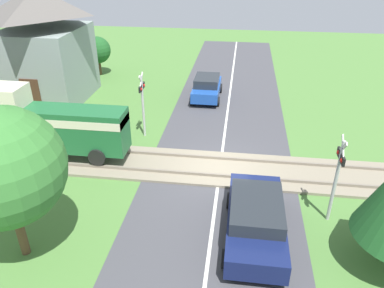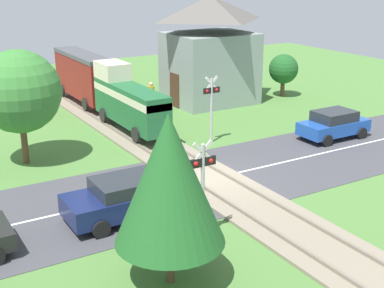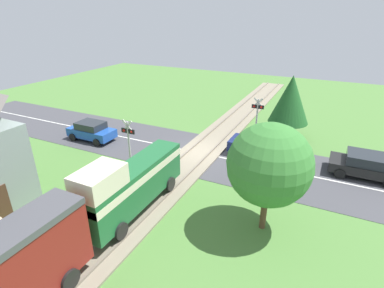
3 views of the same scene
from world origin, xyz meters
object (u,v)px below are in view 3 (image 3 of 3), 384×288
car_far_side (91,131)px  pedestrian_by_station (4,234)px  crossing_signal_west_approach (257,113)px  car_near_crossing (264,146)px  train (74,225)px  crossing_signal_east_approach (129,139)px  car_behind_queue (365,165)px

car_far_side → pedestrian_by_station: bearing=115.8°
crossing_signal_west_approach → car_far_side: bearing=26.3°
car_near_crossing → pedestrian_by_station: (7.44, 13.25, -0.06)m
car_far_side → crossing_signal_west_approach: (-11.20, -5.52, 1.35)m
train → crossing_signal_west_approach: size_ratio=4.08×
crossing_signal_east_approach → pedestrian_by_station: 7.88m
car_near_crossing → car_far_side: bearing=13.0°
car_near_crossing → crossing_signal_west_approach: size_ratio=1.38×
car_far_side → crossing_signal_west_approach: bearing=-153.7°
car_near_crossing → pedestrian_by_station: pedestrian_by_station is taller
car_behind_queue → crossing_signal_west_approach: size_ratio=1.17×
car_near_crossing → car_behind_queue: (-6.04, -0.00, -0.03)m
car_far_side → crossing_signal_east_approach: 6.35m
train → crossing_signal_west_approach: train is taller
car_behind_queue → pedestrian_by_station: bearing=44.5°
pedestrian_by_station → train: bearing=-167.9°
car_near_crossing → crossing_signal_west_approach: crossing_signal_west_approach is taller
car_near_crossing → crossing_signal_east_approach: (6.84, 5.52, 1.33)m
car_far_side → crossing_signal_east_approach: bearing=154.8°
train → car_behind_queue: 16.12m
car_behind_queue → crossing_signal_east_approach: (12.88, 5.52, 1.36)m
pedestrian_by_station → crossing_signal_west_approach: bearing=-111.3°
pedestrian_by_station → crossing_signal_east_approach: bearing=-94.5°
crossing_signal_west_approach → crossing_signal_east_approach: (5.59, 8.17, 0.00)m
train → car_behind_queue: bearing=-128.8°
car_behind_queue → crossing_signal_east_approach: crossing_signal_east_approach is taller
train → car_far_side: size_ratio=3.73×
crossing_signal_west_approach → pedestrian_by_station: size_ratio=2.10×
train → car_near_crossing: size_ratio=2.97×
car_near_crossing → crossing_signal_east_approach: bearing=38.9°
crossing_signal_west_approach → crossing_signal_east_approach: bearing=55.6°
car_far_side → car_behind_queue: car_far_side is taller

